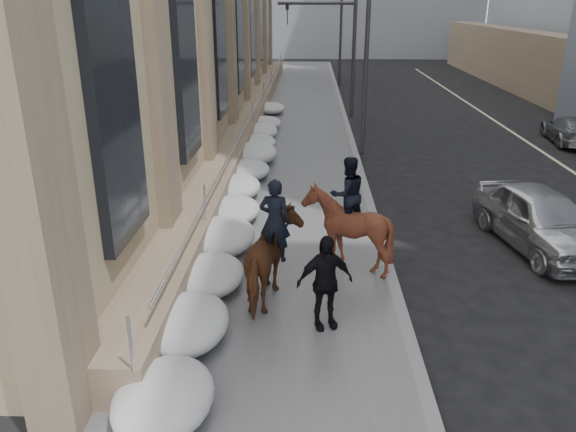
# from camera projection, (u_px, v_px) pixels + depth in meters

# --- Properties ---
(ground) EXTENTS (140.00, 140.00, 0.00)m
(ground) POSITION_uv_depth(u_px,v_px,m) (268.00, 346.00, 10.30)
(ground) COLOR black
(ground) RESTS_ON ground
(sidewalk) EXTENTS (5.00, 80.00, 0.12)m
(sidewalk) POSITION_uv_depth(u_px,v_px,m) (288.00, 180.00, 19.61)
(sidewalk) COLOR #525255
(sidewalk) RESTS_ON ground
(curb) EXTENTS (0.24, 80.00, 0.12)m
(curb) POSITION_uv_depth(u_px,v_px,m) (363.00, 181.00, 19.51)
(curb) COLOR slate
(curb) RESTS_ON ground
(streetlight_mid) EXTENTS (1.71, 0.24, 8.00)m
(streetlight_mid) POSITION_uv_depth(u_px,v_px,m) (363.00, 38.00, 21.61)
(streetlight_mid) COLOR #2D2D30
(streetlight_mid) RESTS_ON ground
(streetlight_far) EXTENTS (1.71, 0.24, 8.00)m
(streetlight_far) POSITION_uv_depth(u_px,v_px,m) (339.00, 20.00, 40.26)
(streetlight_far) COLOR #2D2D30
(streetlight_far) RESTS_ON ground
(traffic_signal) EXTENTS (4.10, 0.22, 6.00)m
(traffic_signal) POSITION_uv_depth(u_px,v_px,m) (336.00, 40.00, 29.30)
(traffic_signal) COLOR #2D2D30
(traffic_signal) RESTS_ON ground
(snow_bank) EXTENTS (1.70, 18.10, 0.76)m
(snow_bank) POSITION_uv_depth(u_px,v_px,m) (241.00, 185.00, 17.74)
(snow_bank) COLOR silver
(snow_bank) RESTS_ON sidewalk
(mounted_horse_left) EXTENTS (1.25, 2.26, 2.58)m
(mounted_horse_left) POSITION_uv_depth(u_px,v_px,m) (273.00, 256.00, 11.31)
(mounted_horse_left) COLOR #462615
(mounted_horse_left) RESTS_ON sidewalk
(mounted_horse_right) EXTENTS (2.13, 2.23, 2.63)m
(mounted_horse_right) POSITION_uv_depth(u_px,v_px,m) (346.00, 224.00, 12.70)
(mounted_horse_right) COLOR #472014
(mounted_horse_right) RESTS_ON sidewalk
(pedestrian) EXTENTS (1.18, 0.77, 1.86)m
(pedestrian) POSITION_uv_depth(u_px,v_px,m) (325.00, 282.00, 10.41)
(pedestrian) COLOR black
(pedestrian) RESTS_ON sidewalk
(car_silver) EXTENTS (2.60, 4.80, 1.55)m
(car_silver) POSITION_uv_depth(u_px,v_px,m) (540.00, 219.00, 14.20)
(car_silver) COLOR #B2B4BA
(car_silver) RESTS_ON ground
(car_grey) EXTENTS (2.14, 4.31, 1.20)m
(car_grey) POSITION_uv_depth(u_px,v_px,m) (570.00, 130.00, 24.75)
(car_grey) COLOR slate
(car_grey) RESTS_ON ground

